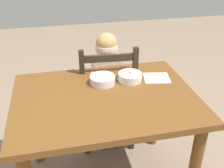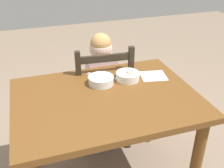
{
  "view_description": "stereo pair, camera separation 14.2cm",
  "coord_description": "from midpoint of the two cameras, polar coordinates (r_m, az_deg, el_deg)",
  "views": [
    {
      "loc": [
        -0.26,
        -1.37,
        1.6
      ],
      "look_at": [
        0.05,
        0.05,
        0.79
      ],
      "focal_mm": 43.24,
      "sensor_mm": 36.0,
      "label": 1
    },
    {
      "loc": [
        -0.4,
        -1.33,
        1.6
      ],
      "look_at": [
        0.05,
        0.05,
        0.79
      ],
      "focal_mm": 43.24,
      "sensor_mm": 36.0,
      "label": 2
    }
  ],
  "objects": [
    {
      "name": "dining_table",
      "position": [
        1.7,
        -3.66,
        -6.16
      ],
      "size": [
        1.11,
        0.82,
        0.74
      ],
      "color": "brown",
      "rests_on": "ground"
    },
    {
      "name": "child_figure",
      "position": [
        2.08,
        -4.0,
        1.75
      ],
      "size": [
        0.32,
        0.31,
        0.97
      ],
      "color": "silver",
      "rests_on": "ground"
    },
    {
      "name": "dining_chair",
      "position": [
        2.18,
        -4.0,
        -2.57
      ],
      "size": [
        0.45,
        0.45,
        0.91
      ],
      "color": "#2D2519",
      "rests_on": "ground"
    },
    {
      "name": "bowl_of_carrots",
      "position": [
        1.8,
        1.09,
        1.68
      ],
      "size": [
        0.16,
        0.16,
        0.05
      ],
      "color": "white",
      "rests_on": "dining_table"
    },
    {
      "name": "bowl_of_peas",
      "position": [
        1.75,
        -4.65,
        0.8
      ],
      "size": [
        0.16,
        0.16,
        0.05
      ],
      "color": "white",
      "rests_on": "dining_table"
    },
    {
      "name": "paper_napkin",
      "position": [
        1.87,
        6.6,
        1.66
      ],
      "size": [
        0.2,
        0.18,
        0.0
      ],
      "primitive_type": "cube",
      "rotation": [
        0.0,
        0.0,
        -0.19
      ],
      "color": "white",
      "rests_on": "dining_table"
    },
    {
      "name": "spoon",
      "position": [
        1.83,
        -0.54,
        1.29
      ],
      "size": [
        0.14,
        0.04,
        0.01
      ],
      "color": "silver",
      "rests_on": "dining_table"
    }
  ]
}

